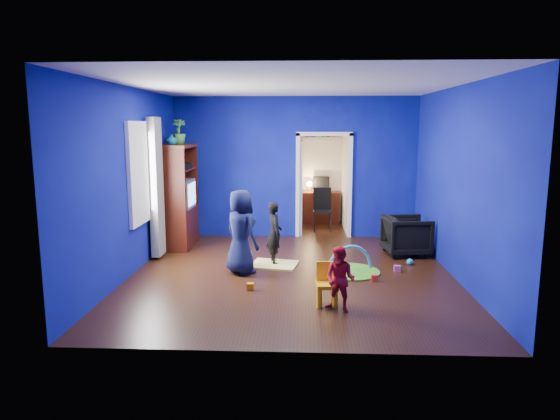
{
  "coord_description": "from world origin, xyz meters",
  "views": [
    {
      "loc": [
        0.18,
        -7.57,
        2.3
      ],
      "look_at": [
        -0.2,
        0.4,
        0.95
      ],
      "focal_mm": 32.0,
      "sensor_mm": 36.0,
      "label": 1
    }
  ],
  "objects_px": {
    "vase": "(172,139)",
    "play_mat": "(349,272)",
    "tv_armoire": "(178,196)",
    "kid_chair": "(327,286)",
    "child_navy": "(241,232)",
    "folding_chair": "(322,211)",
    "child_black": "(274,233)",
    "toddler_red": "(340,279)",
    "armchair": "(407,236)",
    "study_desk": "(321,207)",
    "crt_tv": "(180,194)",
    "hopper_ball": "(240,257)"
  },
  "relations": [
    {
      "from": "child_black",
      "to": "crt_tv",
      "type": "xyz_separation_m",
      "value": [
        -1.88,
        1.18,
        0.49
      ]
    },
    {
      "from": "armchair",
      "to": "folding_chair",
      "type": "relative_size",
      "value": 0.84
    },
    {
      "from": "vase",
      "to": "play_mat",
      "type": "relative_size",
      "value": 0.21
    },
    {
      "from": "armchair",
      "to": "study_desk",
      "type": "bearing_deg",
      "value": 18.97
    },
    {
      "from": "toddler_red",
      "to": "folding_chair",
      "type": "bearing_deg",
      "value": 118.57
    },
    {
      "from": "vase",
      "to": "tv_armoire",
      "type": "xyz_separation_m",
      "value": [
        0.0,
        0.3,
        -1.08
      ]
    },
    {
      "from": "child_black",
      "to": "toddler_red",
      "type": "xyz_separation_m",
      "value": [
        0.94,
        -2.14,
        -0.12
      ]
    },
    {
      "from": "kid_chair",
      "to": "folding_chair",
      "type": "relative_size",
      "value": 0.54
    },
    {
      "from": "play_mat",
      "to": "toddler_red",
      "type": "bearing_deg",
      "value": -99.22
    },
    {
      "from": "toddler_red",
      "to": "crt_tv",
      "type": "distance_m",
      "value": 4.4
    },
    {
      "from": "child_navy",
      "to": "toddler_red",
      "type": "bearing_deg",
      "value": 177.6
    },
    {
      "from": "tv_armoire",
      "to": "hopper_ball",
      "type": "height_order",
      "value": "tv_armoire"
    },
    {
      "from": "vase",
      "to": "toddler_red",
      "type": "bearing_deg",
      "value": -46.49
    },
    {
      "from": "crt_tv",
      "to": "study_desk",
      "type": "relative_size",
      "value": 0.8
    },
    {
      "from": "kid_chair",
      "to": "folding_chair",
      "type": "xyz_separation_m",
      "value": [
        0.11,
        4.65,
        0.21
      ]
    },
    {
      "from": "toddler_red",
      "to": "tv_armoire",
      "type": "distance_m",
      "value": 4.42
    },
    {
      "from": "tv_armoire",
      "to": "play_mat",
      "type": "height_order",
      "value": "tv_armoire"
    },
    {
      "from": "child_black",
      "to": "toddler_red",
      "type": "height_order",
      "value": "child_black"
    },
    {
      "from": "kid_chair",
      "to": "child_navy",
      "type": "bearing_deg",
      "value": 128.8
    },
    {
      "from": "kid_chair",
      "to": "tv_armoire",
      "type": "bearing_deg",
      "value": 126.66
    },
    {
      "from": "study_desk",
      "to": "folding_chair",
      "type": "height_order",
      "value": "folding_chair"
    },
    {
      "from": "kid_chair",
      "to": "folding_chair",
      "type": "distance_m",
      "value": 4.66
    },
    {
      "from": "hopper_ball",
      "to": "kid_chair",
      "type": "distance_m",
      "value": 2.1
    },
    {
      "from": "toddler_red",
      "to": "tv_armoire",
      "type": "bearing_deg",
      "value": 158.85
    },
    {
      "from": "crt_tv",
      "to": "child_black",
      "type": "bearing_deg",
      "value": -32.06
    },
    {
      "from": "vase",
      "to": "crt_tv",
      "type": "xyz_separation_m",
      "value": [
        0.04,
        0.3,
        -1.04
      ]
    },
    {
      "from": "child_black",
      "to": "vase",
      "type": "relative_size",
      "value": 5.35
    },
    {
      "from": "tv_armoire",
      "to": "child_navy",
      "type": "bearing_deg",
      "value": -50.75
    },
    {
      "from": "play_mat",
      "to": "child_black",
      "type": "bearing_deg",
      "value": 159.52
    },
    {
      "from": "tv_armoire",
      "to": "play_mat",
      "type": "distance_m",
      "value": 3.66
    },
    {
      "from": "armchair",
      "to": "vase",
      "type": "bearing_deg",
      "value": 80.84
    },
    {
      "from": "vase",
      "to": "folding_chair",
      "type": "bearing_deg",
      "value": 33.13
    },
    {
      "from": "child_navy",
      "to": "folding_chair",
      "type": "relative_size",
      "value": 1.45
    },
    {
      "from": "tv_armoire",
      "to": "kid_chair",
      "type": "distance_m",
      "value": 4.19
    },
    {
      "from": "crt_tv",
      "to": "study_desk",
      "type": "bearing_deg",
      "value": 41.97
    },
    {
      "from": "armchair",
      "to": "child_navy",
      "type": "xyz_separation_m",
      "value": [
        -2.84,
        -1.29,
        0.31
      ]
    },
    {
      "from": "tv_armoire",
      "to": "study_desk",
      "type": "bearing_deg",
      "value": 41.57
    },
    {
      "from": "armchair",
      "to": "toddler_red",
      "type": "xyz_separation_m",
      "value": [
        -1.4,
        -2.86,
        0.06
      ]
    },
    {
      "from": "crt_tv",
      "to": "hopper_ball",
      "type": "bearing_deg",
      "value": -48.22
    },
    {
      "from": "child_navy",
      "to": "vase",
      "type": "xyz_separation_m",
      "value": [
        -1.42,
        1.44,
        1.39
      ]
    },
    {
      "from": "toddler_red",
      "to": "kid_chair",
      "type": "height_order",
      "value": "toddler_red"
    },
    {
      "from": "toddler_red",
      "to": "study_desk",
      "type": "distance_m",
      "value": 5.81
    },
    {
      "from": "armchair",
      "to": "play_mat",
      "type": "distance_m",
      "value": 1.66
    },
    {
      "from": "play_mat",
      "to": "crt_tv",
      "type": "bearing_deg",
      "value": 152.22
    },
    {
      "from": "folding_chair",
      "to": "play_mat",
      "type": "bearing_deg",
      "value": -84.28
    },
    {
      "from": "armchair",
      "to": "study_desk",
      "type": "distance_m",
      "value": 3.29
    },
    {
      "from": "hopper_ball",
      "to": "play_mat",
      "type": "xyz_separation_m",
      "value": [
        1.76,
        -0.14,
        -0.19
      ]
    },
    {
      "from": "armchair",
      "to": "crt_tv",
      "type": "distance_m",
      "value": 4.3
    },
    {
      "from": "child_navy",
      "to": "study_desk",
      "type": "distance_m",
      "value": 4.47
    },
    {
      "from": "armchair",
      "to": "vase",
      "type": "distance_m",
      "value": 4.59
    }
  ]
}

